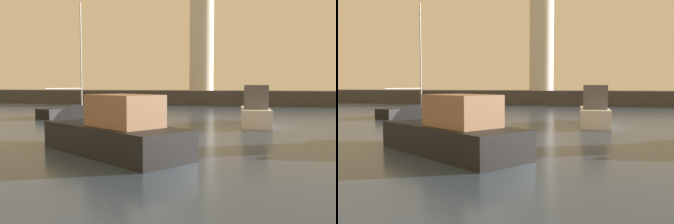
% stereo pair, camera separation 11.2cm
% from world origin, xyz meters
% --- Properties ---
extents(ground_plane, '(220.00, 220.00, 0.00)m').
position_xyz_m(ground_plane, '(0.00, 25.07, 0.00)').
color(ground_plane, '#2D3D51').
extents(breakwater, '(94.62, 6.10, 1.89)m').
position_xyz_m(breakwater, '(0.00, 50.13, 0.95)').
color(breakwater, '#423F3D').
rests_on(breakwater, ground_plane).
extents(lighthouse, '(3.36, 3.36, 16.13)m').
position_xyz_m(lighthouse, '(-3.20, 50.13, 9.53)').
color(lighthouse, silver).
rests_on(lighthouse, breakwater).
extents(motorboat_1, '(8.60, 6.97, 2.95)m').
position_xyz_m(motorboat_1, '(-2.38, 12.18, 0.78)').
color(motorboat_1, black).
rests_on(motorboat_1, ground_plane).
extents(motorboat_4, '(2.07, 6.77, 2.95)m').
position_xyz_m(motorboat_4, '(4.16, 24.00, 0.88)').
color(motorboat_4, white).
rests_on(motorboat_4, ground_plane).
extents(sailboat_moored, '(4.25, 6.92, 9.69)m').
position_xyz_m(sailboat_moored, '(-10.73, 26.86, 0.47)').
color(sailboat_moored, black).
rests_on(sailboat_moored, ground_plane).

